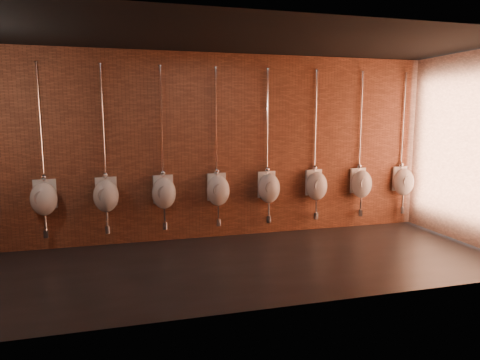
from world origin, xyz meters
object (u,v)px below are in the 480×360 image
object	(u,v)px
urinal_4	(164,192)
urinal_7	(316,185)
urinal_5	(218,190)
urinal_8	(361,183)
urinal_6	(269,187)
urinal_2	(44,198)
urinal_3	(106,195)
urinal_9	(403,181)

from	to	relation	value
urinal_4	urinal_7	distance (m)	2.79
urinal_5	urinal_8	bearing A→B (deg)	0.00
urinal_6	urinal_8	xyz separation A→B (m)	(1.86, 0.00, 0.00)
urinal_8	urinal_2	bearing A→B (deg)	180.00
urinal_8	urinal_5	bearing A→B (deg)	180.00
urinal_4	urinal_5	distance (m)	0.93
urinal_6	urinal_8	world-z (taller)	same
urinal_3	urinal_9	bearing A→B (deg)	0.00
urinal_4	urinal_5	xyz separation A→B (m)	(0.93, 0.00, 0.00)
urinal_7	urinal_8	xyz separation A→B (m)	(0.93, 0.00, 0.00)
urinal_6	urinal_5	bearing A→B (deg)	180.00
urinal_2	urinal_9	distance (m)	6.50
urinal_3	urinal_9	size ratio (longest dim) A/B	1.00
urinal_4	urinal_3	bearing A→B (deg)	180.00
urinal_4	urinal_6	xyz separation A→B (m)	(1.86, 0.00, 0.00)
urinal_4	urinal_9	bearing A→B (deg)	0.00
urinal_3	urinal_5	xyz separation A→B (m)	(1.86, 0.00, 0.00)
urinal_6	urinal_7	world-z (taller)	same
urinal_2	urinal_6	bearing A→B (deg)	0.00
urinal_3	urinal_7	distance (m)	3.72
urinal_5	urinal_9	world-z (taller)	same
urinal_4	urinal_8	world-z (taller)	same
urinal_2	urinal_6	distance (m)	3.72
urinal_5	urinal_6	world-z (taller)	same
urinal_3	urinal_6	xyz separation A→B (m)	(2.79, 0.00, 0.00)
urinal_9	urinal_7	bearing A→B (deg)	180.00
urinal_3	urinal_9	world-z (taller)	same
urinal_8	urinal_9	distance (m)	0.93
urinal_5	urinal_8	xyz separation A→B (m)	(2.79, 0.00, 0.00)
urinal_2	urinal_8	world-z (taller)	same
urinal_4	urinal_8	xyz separation A→B (m)	(3.72, 0.00, 0.00)
urinal_4	urinal_7	bearing A→B (deg)	0.00
urinal_9	urinal_3	bearing A→B (deg)	180.00
urinal_3	urinal_4	distance (m)	0.93
urinal_2	urinal_4	distance (m)	1.86
urinal_7	urinal_9	world-z (taller)	same
urinal_9	urinal_5	bearing A→B (deg)	180.00
urinal_7	urinal_9	size ratio (longest dim) A/B	1.00
urinal_6	urinal_8	distance (m)	1.86
urinal_4	urinal_6	bearing A→B (deg)	0.00
urinal_2	urinal_7	distance (m)	4.65
urinal_5	urinal_4	bearing A→B (deg)	180.00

